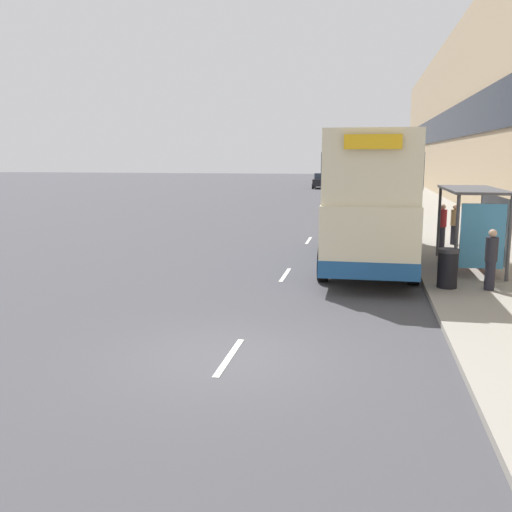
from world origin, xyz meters
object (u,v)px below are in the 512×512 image
(bus_shelter, at_px, (479,213))
(pedestrian_1, at_px, (442,225))
(pedestrian_at_shelter, at_px, (491,259))
(car_0, at_px, (322,181))
(litter_bin, at_px, (448,268))
(double_decker_bus_near, at_px, (369,196))
(pedestrian_2, at_px, (454,224))

(bus_shelter, relative_size, pedestrian_1, 2.50)
(pedestrian_at_shelter, bearing_deg, car_0, 99.20)
(pedestrian_at_shelter, xyz_separation_m, litter_bin, (-1.05, 0.08, -0.29))
(car_0, height_order, pedestrian_at_shelter, pedestrian_at_shelter)
(double_decker_bus_near, height_order, pedestrian_2, double_decker_bus_near)
(double_decker_bus_near, bearing_deg, pedestrian_at_shelter, -52.53)
(car_0, bearing_deg, pedestrian_at_shelter, 99.20)
(pedestrian_2, bearing_deg, litter_bin, -99.29)
(pedestrian_at_shelter, bearing_deg, litter_bin, 175.51)
(double_decker_bus_near, distance_m, pedestrian_1, 4.31)
(pedestrian_1, bearing_deg, litter_bin, -95.75)
(pedestrian_2, height_order, litter_bin, pedestrian_2)
(car_0, xyz_separation_m, pedestrian_at_shelter, (8.09, -49.98, 0.11))
(pedestrian_2, bearing_deg, bus_shelter, -90.87)
(car_0, xyz_separation_m, pedestrian_2, (8.35, -41.95, 0.11))
(double_decker_bus_near, distance_m, pedestrian_at_shelter, 5.31)
(car_0, distance_m, pedestrian_1, 43.57)
(double_decker_bus_near, relative_size, pedestrian_2, 6.42)
(double_decker_bus_near, bearing_deg, litter_bin, -62.55)
(double_decker_bus_near, height_order, litter_bin, double_decker_bus_near)
(bus_shelter, height_order, litter_bin, bus_shelter)
(bus_shelter, bearing_deg, pedestrian_at_shelter, -93.43)
(litter_bin, bearing_deg, pedestrian_2, 80.71)
(pedestrian_at_shelter, relative_size, litter_bin, 1.53)
(bus_shelter, relative_size, pedestrian_2, 2.63)
(pedestrian_at_shelter, xyz_separation_m, pedestrian_2, (0.25, 8.04, -0.00))
(bus_shelter, relative_size, litter_bin, 4.00)
(car_0, height_order, litter_bin, car_0)
(car_0, distance_m, pedestrian_at_shelter, 50.64)
(pedestrian_2, relative_size, litter_bin, 1.52)
(pedestrian_1, relative_size, litter_bin, 1.60)
(car_0, bearing_deg, bus_shelter, 99.95)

